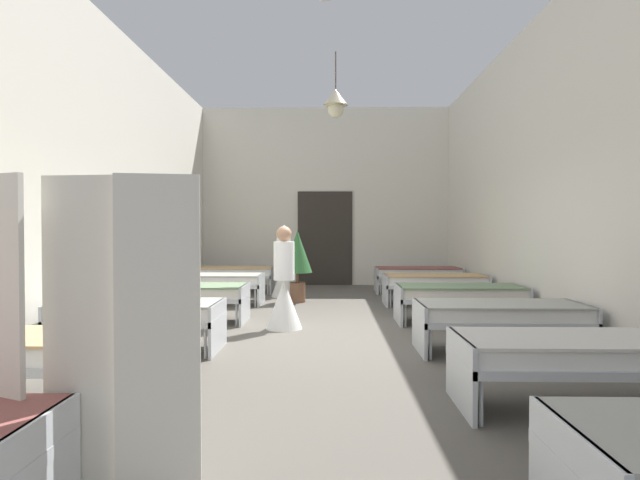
% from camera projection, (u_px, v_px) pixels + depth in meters
% --- Properties ---
extents(ground_plane, '(6.90, 13.20, 0.10)m').
position_uv_depth(ground_plane, '(320.00, 339.00, 6.88)').
color(ground_plane, '#59544C').
extents(room_shell, '(6.70, 12.80, 4.55)m').
position_uv_depth(room_shell, '(322.00, 176.00, 8.20)').
color(room_shell, silver).
rests_on(room_shell, ground).
extents(bed_left_row_1, '(1.90, 0.84, 0.57)m').
position_uv_depth(bed_left_row_1, '(52.00, 351.00, 4.11)').
color(bed_left_row_1, '#B7BCC1').
rests_on(bed_left_row_1, ground).
extents(bed_right_row_1, '(1.90, 0.84, 0.57)m').
position_uv_depth(bed_right_row_1, '(579.00, 354.00, 4.03)').
color(bed_right_row_1, '#B7BCC1').
rests_on(bed_right_row_1, ground).
extents(bed_left_row_2, '(1.90, 0.84, 0.57)m').
position_uv_depth(bed_left_row_2, '(139.00, 313.00, 5.98)').
color(bed_left_row_2, '#B7BCC1').
rests_on(bed_left_row_2, ground).
extents(bed_right_row_2, '(1.90, 0.84, 0.57)m').
position_uv_depth(bed_right_row_2, '(500.00, 315.00, 5.89)').
color(bed_right_row_2, '#B7BCC1').
rests_on(bed_right_row_2, ground).
extents(bed_left_row_3, '(1.90, 0.84, 0.57)m').
position_uv_depth(bed_left_row_3, '(184.00, 294.00, 7.85)').
color(bed_left_row_3, '#B7BCC1').
rests_on(bed_left_row_3, ground).
extents(bed_right_row_3, '(1.90, 0.84, 0.57)m').
position_uv_depth(bed_right_row_3, '(459.00, 294.00, 7.76)').
color(bed_right_row_3, '#B7BCC1').
rests_on(bed_right_row_3, ground).
extents(bed_left_row_4, '(1.90, 0.84, 0.57)m').
position_uv_depth(bed_left_row_4, '(212.00, 281.00, 9.71)').
color(bed_left_row_4, '#B7BCC1').
rests_on(bed_left_row_4, ground).
extents(bed_right_row_4, '(1.90, 0.84, 0.57)m').
position_uv_depth(bed_right_row_4, '(434.00, 282.00, 9.62)').
color(bed_right_row_4, '#B7BCC1').
rests_on(bed_right_row_4, ground).
extents(bed_left_row_5, '(1.90, 0.84, 0.57)m').
position_uv_depth(bed_left_row_5, '(231.00, 273.00, 11.58)').
color(bed_left_row_5, '#B7BCC1').
rests_on(bed_left_row_5, ground).
extents(bed_right_row_5, '(1.90, 0.84, 0.57)m').
position_uv_depth(bed_right_row_5, '(418.00, 273.00, 11.49)').
color(bed_right_row_5, '#B7BCC1').
rests_on(bed_right_row_5, ground).
extents(nurse_near_aisle, '(0.52, 0.52, 1.49)m').
position_uv_depth(nurse_near_aisle, '(284.00, 272.00, 10.80)').
color(nurse_near_aisle, white).
rests_on(nurse_near_aisle, ground).
extents(nurse_mid_aisle, '(0.52, 0.52, 1.49)m').
position_uv_depth(nurse_mid_aisle, '(284.00, 292.00, 7.32)').
color(nurse_mid_aisle, white).
rests_on(nurse_mid_aisle, ground).
extents(potted_plant, '(0.58, 0.58, 1.41)m').
position_uv_depth(potted_plant, '(297.00, 256.00, 9.99)').
color(potted_plant, brown).
rests_on(potted_plant, ground).
extents(privacy_screen, '(1.25, 0.19, 1.70)m').
position_uv_depth(privacy_screen, '(78.00, 341.00, 2.62)').
color(privacy_screen, silver).
rests_on(privacy_screen, ground).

